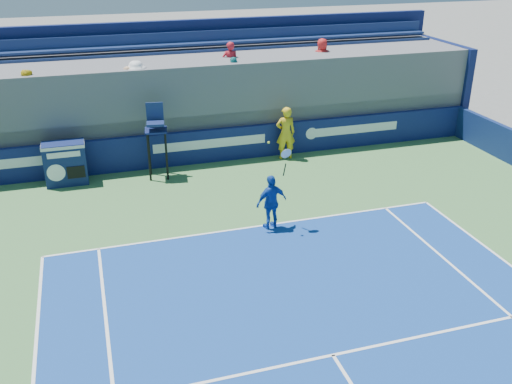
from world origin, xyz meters
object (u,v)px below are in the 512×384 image
object	(u,v)px
match_clock	(65,162)
umpire_chair	(156,133)
ball_person	(286,133)
tennis_player	(272,202)

from	to	relation	value
match_clock	umpire_chair	xyz separation A→B (m)	(2.92, -0.28, 0.79)
ball_person	tennis_player	xyz separation A→B (m)	(-2.16, -4.94, -0.17)
umpire_chair	tennis_player	xyz separation A→B (m)	(2.43, -4.57, -0.73)
ball_person	umpire_chair	world-z (taller)	umpire_chair
ball_person	umpire_chair	distance (m)	4.64
umpire_chair	tennis_player	bearing A→B (deg)	-61.96
match_clock	umpire_chair	size ratio (longest dim) A/B	0.56
ball_person	match_clock	size ratio (longest dim) A/B	1.36
tennis_player	umpire_chair	bearing A→B (deg)	118.04
umpire_chair	match_clock	bearing A→B (deg)	174.55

